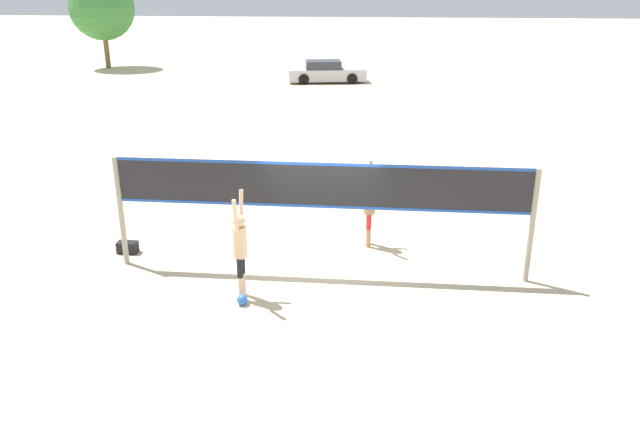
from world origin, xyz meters
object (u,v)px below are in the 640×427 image
player_blocker (369,204)px  volleyball (242,300)px  player_spiker (240,244)px  gear_bag (128,247)px  parked_car_near (326,72)px  tree_left_cluster (102,7)px  volleyball_net (320,194)px

player_blocker → volleyball: bearing=-36.8°
player_spiker → player_blocker: bearing=-40.4°
volleyball → gear_bag: (-3.21, 2.19, 0.03)m
player_blocker → parked_car_near: (-3.35, 25.37, -0.46)m
parked_car_near → tree_left_cluster: bearing=152.2°
volleyball_net → volleyball: size_ratio=41.57×
volleyball_net → volleyball: bearing=-130.1°
volleyball_net → player_blocker: (1.01, 1.56, -0.73)m
player_spiker → parked_car_near: bearing=1.8°
gear_bag → parked_car_near: bearing=85.1°
volleyball_net → parked_car_near: bearing=95.0°
player_spiker → tree_left_cluster: (-17.24, 33.39, 3.03)m
volleyball → gear_bag: bearing=145.7°
player_blocker → tree_left_cluster: bearing=-147.2°
gear_bag → parked_car_near: parked_car_near is taller
volleyball → player_spiker: bearing=102.0°
player_blocker → volleyball: size_ratio=9.48×
tree_left_cluster → player_spiker: bearing=-62.7°
player_spiker → volleyball: (0.07, -0.31, -1.05)m
parked_car_near → gear_bag: bearing=-105.2°
player_spiker → parked_car_near: player_spiker is taller
volleyball_net → gear_bag: volleyball_net is taller
player_blocker → gear_bag: 5.76m
gear_bag → tree_left_cluster: 34.76m
gear_bag → volleyball_net: bearing=-7.0°
gear_bag → tree_left_cluster: (-14.10, 31.51, 4.05)m
volleyball_net → player_blocker: size_ratio=4.39×
player_spiker → parked_car_near: size_ratio=0.44×
volleyball_net → gear_bag: bearing=173.0°
player_spiker → volleyball_net: bearing=-47.6°
player_blocker → volleyball: (-2.38, -3.19, -0.95)m
player_blocker → volleyball: player_blocker is taller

